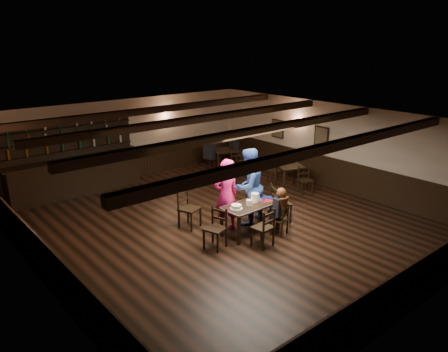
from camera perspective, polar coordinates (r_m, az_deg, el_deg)
ground at (r=11.29m, az=-0.12°, el=-6.38°), size 10.00×10.00×0.00m
room_shell at (r=10.73m, az=-0.22°, el=2.24°), size 9.02×10.02×2.71m
dining_table at (r=10.61m, az=3.51°, el=-4.16°), size 1.48×0.77×0.75m
chair_near_left at (r=9.98m, az=5.45°, el=-6.43°), size 0.47×0.45×0.93m
chair_near_right at (r=10.65m, az=7.60°, el=-5.44°), size 0.45×0.43×0.77m
chair_end_left at (r=9.96m, az=-0.91°, el=-6.34°), size 0.53×0.54×0.94m
chair_end_right at (r=11.34m, az=7.05°, el=-3.19°), size 0.58×0.60×1.01m
chair_far_pushed at (r=11.00m, az=-4.90°, el=-3.78°), size 0.60×0.58×1.01m
woman_pink at (r=10.71m, az=0.27°, el=-2.47°), size 0.73×0.54×1.83m
man_blue at (r=11.06m, az=3.18°, el=-1.39°), size 1.05×0.87×1.99m
seated_person at (r=10.53m, az=7.41°, el=-3.61°), size 0.32×0.47×0.77m
cake at (r=10.29m, az=1.61°, el=-4.05°), size 0.30×0.30×0.10m
plate_stack_a at (r=10.50m, az=3.30°, el=-3.47°), size 0.15×0.15×0.14m
plate_stack_b at (r=10.70m, az=4.08°, el=-2.82°), size 0.19×0.19×0.22m
tea_light at (r=10.71m, az=3.48°, el=-3.30°), size 0.05×0.05×0.06m
salt_shaker at (r=10.74m, az=4.80°, el=-3.16°), size 0.03×0.03×0.08m
pepper_shaker at (r=10.76m, az=5.24°, el=-3.08°), size 0.04×0.04×0.10m
drink_glass at (r=10.83m, az=4.50°, el=-2.92°), size 0.07×0.07×0.10m
menu_red at (r=10.83m, az=5.60°, el=-3.22°), size 0.34×0.28×0.00m
menu_blue at (r=11.04m, az=5.48°, el=-2.81°), size 0.40×0.37×0.00m
bar_counter at (r=14.02m, az=-18.91°, el=0.65°), size 4.18×0.70×2.20m
back_table_a at (r=13.92m, az=8.61°, el=0.97°), size 1.05×1.05×0.75m
back_table_b at (r=15.70m, az=0.13°, el=3.10°), size 1.09×1.09×0.75m
bg_patron_left at (r=15.46m, az=-1.92°, el=3.72°), size 0.33×0.44×0.82m
bg_patron_right at (r=16.18m, az=1.32°, el=4.16°), size 0.24×0.36×0.71m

